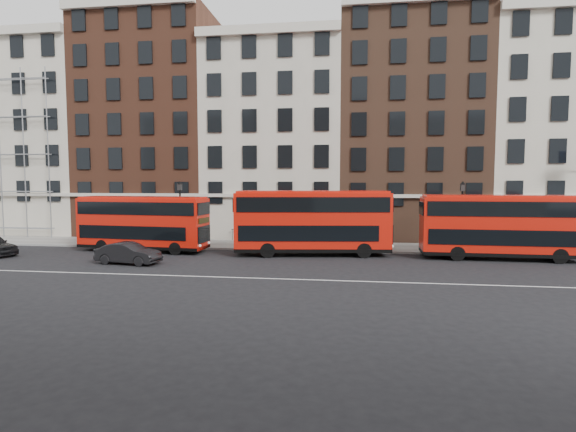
# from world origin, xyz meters

# --- Properties ---
(ground) EXTENTS (120.00, 120.00, 0.00)m
(ground) POSITION_xyz_m (0.00, 0.00, 0.00)
(ground) COLOR black
(ground) RESTS_ON ground
(pavement) EXTENTS (80.00, 5.00, 0.15)m
(pavement) POSITION_xyz_m (0.00, 10.50, 0.07)
(pavement) COLOR gray
(pavement) RESTS_ON ground
(kerb) EXTENTS (80.00, 0.30, 0.16)m
(kerb) POSITION_xyz_m (0.00, 8.00, 0.08)
(kerb) COLOR gray
(kerb) RESTS_ON ground
(road_centre_line) EXTENTS (70.00, 0.12, 0.01)m
(road_centre_line) POSITION_xyz_m (0.00, -2.00, 0.01)
(road_centre_line) COLOR white
(road_centre_line) RESTS_ON ground
(building_terrace) EXTENTS (64.00, 11.95, 22.00)m
(building_terrace) POSITION_xyz_m (-0.31, 17.88, 10.24)
(building_terrace) COLOR beige
(building_terrace) RESTS_ON ground
(bus_b) EXTENTS (10.37, 3.36, 4.28)m
(bus_b) POSITION_xyz_m (-8.68, 6.37, 2.30)
(bus_b) COLOR red
(bus_b) RESTS_ON ground
(bus_c) EXTENTS (11.60, 4.15, 4.77)m
(bus_c) POSITION_xyz_m (4.53, 6.37, 2.56)
(bus_c) COLOR red
(bus_c) RESTS_ON ground
(bus_d) EXTENTS (10.79, 2.86, 4.51)m
(bus_d) POSITION_xyz_m (17.70, 6.37, 2.42)
(bus_d) COLOR red
(bus_d) RESTS_ON ground
(car_front) EXTENTS (4.47, 2.05, 1.42)m
(car_front) POSITION_xyz_m (-7.19, 1.15, 0.71)
(car_front) COLOR black
(car_front) RESTS_ON ground
(lamp_post_left) EXTENTS (0.44, 0.44, 5.33)m
(lamp_post_left) POSITION_xyz_m (-6.68, 9.11, 3.08)
(lamp_post_left) COLOR black
(lamp_post_left) RESTS_ON pavement
(lamp_post_right) EXTENTS (0.44, 0.44, 5.33)m
(lamp_post_right) POSITION_xyz_m (15.73, 8.91, 3.08)
(lamp_post_right) COLOR black
(lamp_post_right) RESTS_ON pavement
(iron_railings) EXTENTS (6.60, 0.06, 1.00)m
(iron_railings) POSITION_xyz_m (0.00, 12.70, 0.65)
(iron_railings) COLOR black
(iron_railings) RESTS_ON pavement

